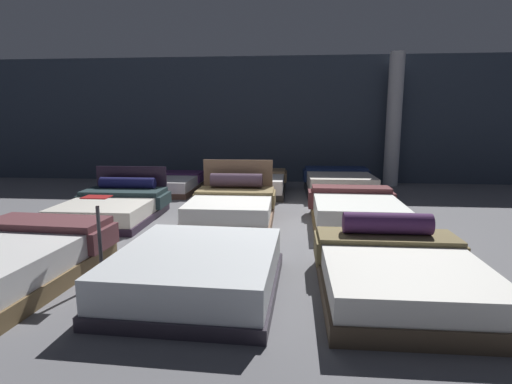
# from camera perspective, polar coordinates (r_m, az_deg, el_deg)

# --- Properties ---
(ground_plane) EXTENTS (18.00, 18.00, 0.02)m
(ground_plane) POSITION_cam_1_polar(r_m,az_deg,el_deg) (6.88, -3.50, -5.05)
(ground_plane) COLOR slate
(showroom_back_wall) EXTENTS (18.00, 0.06, 3.50)m
(showroom_back_wall) POSITION_cam_1_polar(r_m,az_deg,el_deg) (11.74, 0.30, 10.03)
(showroom_back_wall) COLOR #333D4C
(showroom_back_wall) RESTS_ON ground_plane
(bed_0) EXTENTS (1.65, 2.15, 0.55)m
(bed_0) POSITION_cam_1_polar(r_m,az_deg,el_deg) (5.35, -31.02, -8.18)
(bed_0) COLOR brown
(bed_0) RESTS_ON ground_plane
(bed_1) EXTENTS (1.73, 1.98, 0.47)m
(bed_1) POSITION_cam_1_polar(r_m,az_deg,el_deg) (4.39, -8.18, -10.91)
(bed_1) COLOR #2F2933
(bed_1) RESTS_ON ground_plane
(bed_2) EXTENTS (1.66, 2.02, 0.73)m
(bed_2) POSITION_cam_1_polar(r_m,az_deg,el_deg) (4.51, 19.44, -10.77)
(bed_2) COLOR #4F3F2F
(bed_2) RESTS_ON ground_plane
(bed_3) EXTENTS (1.64, 2.05, 0.86)m
(bed_3) POSITION_cam_1_polar(r_m,az_deg,el_deg) (7.82, -19.23, -1.94)
(bed_3) COLOR black
(bed_3) RESTS_ON ground_plane
(bed_4) EXTENTS (1.49, 1.95, 1.01)m
(bed_4) POSITION_cam_1_polar(r_m,az_deg,el_deg) (7.19, -3.36, -2.13)
(bed_4) COLOR brown
(bed_4) RESTS_ON ground_plane
(bed_5) EXTENTS (1.57, 2.00, 0.55)m
(bed_5) POSITION_cam_1_polar(r_m,az_deg,el_deg) (7.17, 13.76, -2.61)
(bed_5) COLOR brown
(bed_5) RESTS_ON ground_plane
(bed_6) EXTENTS (1.64, 1.97, 0.42)m
(bed_6) POSITION_cam_1_polar(r_m,az_deg,el_deg) (10.40, -12.58, 1.14)
(bed_6) COLOR brown
(bed_6) RESTS_ON ground_plane
(bed_7) EXTENTS (1.70, 2.08, 0.51)m
(bed_7) POSITION_cam_1_polar(r_m,az_deg,el_deg) (9.92, -0.68, 1.17)
(bed_7) COLOR black
(bed_7) RESTS_ON ground_plane
(bed_8) EXTENTS (1.65, 2.03, 0.58)m
(bed_8) POSITION_cam_1_polar(r_m,az_deg,el_deg) (9.94, 11.52, 1.16)
(bed_8) COLOR black
(bed_8) RESTS_ON ground_plane
(price_sign) EXTENTS (0.28, 0.24, 0.98)m
(price_sign) POSITION_cam_1_polar(r_m,az_deg,el_deg) (4.84, -20.96, -7.63)
(price_sign) COLOR #3F3F44
(price_sign) RESTS_ON ground_plane
(support_pillar) EXTENTS (0.39, 0.39, 3.50)m
(support_pillar) POSITION_cam_1_polar(r_m,az_deg,el_deg) (11.58, 18.74, 9.49)
(support_pillar) COLOR silver
(support_pillar) RESTS_ON ground_plane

